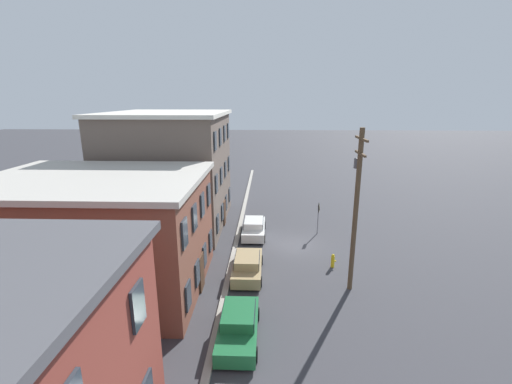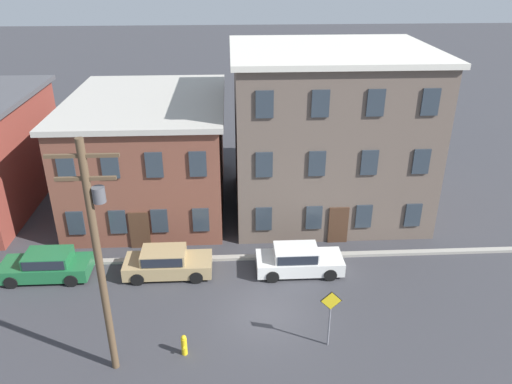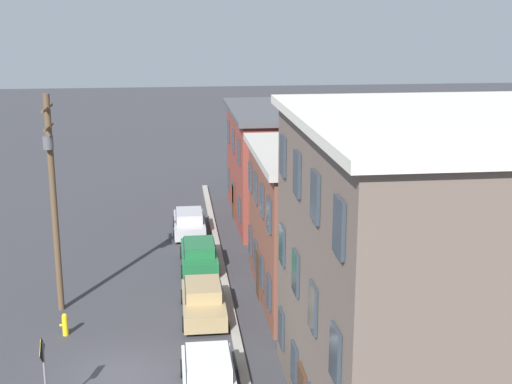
{
  "view_description": "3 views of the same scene",
  "coord_description": "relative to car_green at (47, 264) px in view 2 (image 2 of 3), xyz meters",
  "views": [
    {
      "loc": [
        -24.88,
        2.04,
        11.13
      ],
      "look_at": [
        0.86,
        2.96,
        4.04
      ],
      "focal_mm": 24.0,
      "sensor_mm": 36.0,
      "label": 1
    },
    {
      "loc": [
        -1.48,
        -18.12,
        14.92
      ],
      "look_at": [
        -0.27,
        4.85,
        3.81
      ],
      "focal_mm": 35.0,
      "sensor_mm": 36.0,
      "label": 2
    },
    {
      "loc": [
        24.04,
        2.15,
        13.0
      ],
      "look_at": [
        -0.39,
        5.08,
        6.67
      ],
      "focal_mm": 50.0,
      "sensor_mm": 36.0,
      "label": 3
    }
  ],
  "objects": [
    {
      "name": "caution_sign",
      "position": [
        13.26,
        -5.58,
        1.07
      ],
      "size": [
        0.89,
        0.08,
        2.75
      ],
      "color": "slate",
      "rests_on": "ground_plane"
    },
    {
      "name": "fire_hydrant",
      "position": [
        7.3,
        -5.8,
        -0.27
      ],
      "size": [
        0.24,
        0.34,
        0.96
      ],
      "color": "yellow",
      "rests_on": "ground_plane"
    },
    {
      "name": "car_white",
      "position": [
        12.68,
        -0.2,
        0.0
      ],
      "size": [
        4.4,
        1.92,
        1.43
      ],
      "color": "silver",
      "rests_on": "ground_plane"
    },
    {
      "name": "apartment_far",
      "position": [
        15.29,
        7.23,
        4.27
      ],
      "size": [
        11.68,
        9.73,
        10.01
      ],
      "color": "#66564C",
      "rests_on": "ground_plane"
    },
    {
      "name": "ground_plane",
      "position": [
        10.88,
        -3.37,
        -0.75
      ],
      "size": [
        200.0,
        200.0,
        0.0
      ],
      "primitive_type": "plane",
      "color": "#38383D"
    },
    {
      "name": "apartment_midblock",
      "position": [
        4.26,
        8.49,
        2.73
      ],
      "size": [
        9.52,
        12.24,
        6.93
      ],
      "color": "brown",
      "rests_on": "ground_plane"
    },
    {
      "name": "car_tan",
      "position": [
        5.99,
        -0.07,
        0.0
      ],
      "size": [
        4.4,
        1.92,
        1.43
      ],
      "color": "tan",
      "rests_on": "ground_plane"
    },
    {
      "name": "utility_pole",
      "position": [
        4.64,
        -6.34,
        4.65
      ],
      "size": [
        2.4,
        0.44,
        9.62
      ],
      "color": "brown",
      "rests_on": "ground_plane"
    },
    {
      "name": "car_green",
      "position": [
        0.0,
        0.0,
        0.0
      ],
      "size": [
        4.4,
        1.92,
        1.43
      ],
      "color": "#1E6638",
      "rests_on": "ground_plane"
    },
    {
      "name": "kerb_strip",
      "position": [
        10.88,
        1.13,
        -0.67
      ],
      "size": [
        56.0,
        0.36,
        0.16
      ],
      "primitive_type": "cube",
      "color": "#9E998E",
      "rests_on": "ground_plane"
    }
  ]
}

